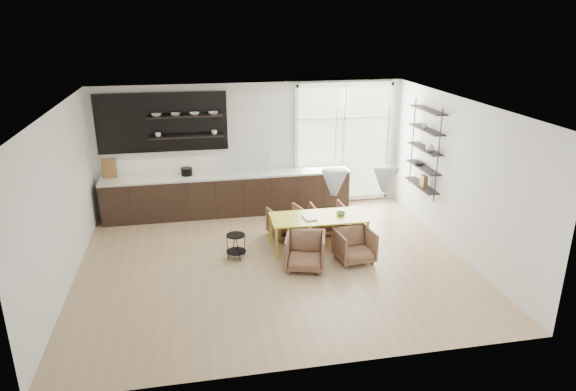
{
  "coord_description": "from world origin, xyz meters",
  "views": [
    {
      "loc": [
        -1.36,
        -8.36,
        4.32
      ],
      "look_at": [
        0.37,
        0.6,
        1.08
      ],
      "focal_mm": 32.0,
      "sensor_mm": 36.0,
      "label": 1
    }
  ],
  "objects_px": {
    "armchair_back_left": "(287,222)",
    "armchair_front_right": "(355,246)",
    "armchair_front_left": "(305,251)",
    "wire_stool": "(236,243)",
    "armchair_back_right": "(328,218)",
    "dining_table": "(318,219)"
  },
  "relations": [
    {
      "from": "dining_table",
      "to": "armchair_back_right",
      "type": "bearing_deg",
      "value": 62.38
    },
    {
      "from": "armchair_front_left",
      "to": "wire_stool",
      "type": "xyz_separation_m",
      "value": [
        -1.18,
        0.64,
        -0.02
      ]
    },
    {
      "from": "armchair_back_left",
      "to": "dining_table",
      "type": "bearing_deg",
      "value": 108.26
    },
    {
      "from": "wire_stool",
      "to": "dining_table",
      "type": "bearing_deg",
      "value": 4.04
    },
    {
      "from": "wire_stool",
      "to": "armchair_back_right",
      "type": "bearing_deg",
      "value": 23.01
    },
    {
      "from": "dining_table",
      "to": "wire_stool",
      "type": "relative_size",
      "value": 3.9
    },
    {
      "from": "armchair_back_right",
      "to": "armchair_front_left",
      "type": "xyz_separation_m",
      "value": [
        -0.82,
        -1.49,
        0.02
      ]
    },
    {
      "from": "armchair_front_left",
      "to": "armchair_front_right",
      "type": "distance_m",
      "value": 0.96
    },
    {
      "from": "armchair_front_left",
      "to": "wire_stool",
      "type": "bearing_deg",
      "value": 167.4
    },
    {
      "from": "armchair_back_left",
      "to": "wire_stool",
      "type": "distance_m",
      "value": 1.37
    },
    {
      "from": "armchair_back_left",
      "to": "armchair_front_right",
      "type": "xyz_separation_m",
      "value": [
        1.02,
        -1.34,
        0.0
      ]
    },
    {
      "from": "dining_table",
      "to": "armchair_front_right",
      "type": "bearing_deg",
      "value": -49.66
    },
    {
      "from": "armchair_back_right",
      "to": "wire_stool",
      "type": "height_order",
      "value": "armchair_back_right"
    },
    {
      "from": "armchair_back_left",
      "to": "armchair_front_right",
      "type": "relative_size",
      "value": 1.0
    },
    {
      "from": "dining_table",
      "to": "armchair_front_right",
      "type": "height_order",
      "value": "dining_table"
    },
    {
      "from": "dining_table",
      "to": "armchair_front_left",
      "type": "relative_size",
      "value": 2.58
    },
    {
      "from": "dining_table",
      "to": "armchair_front_left",
      "type": "height_order",
      "value": "dining_table"
    },
    {
      "from": "dining_table",
      "to": "armchair_front_left",
      "type": "xyz_separation_m",
      "value": [
        -0.42,
        -0.75,
        -0.3
      ]
    },
    {
      "from": "armchair_front_right",
      "to": "armchair_back_left",
      "type": "bearing_deg",
      "value": 120.98
    },
    {
      "from": "armchair_front_right",
      "to": "armchair_front_left",
      "type": "bearing_deg",
      "value": 179.83
    },
    {
      "from": "armchair_back_right",
      "to": "armchair_front_left",
      "type": "relative_size",
      "value": 0.95
    },
    {
      "from": "dining_table",
      "to": "armchair_front_left",
      "type": "distance_m",
      "value": 0.91
    }
  ]
}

